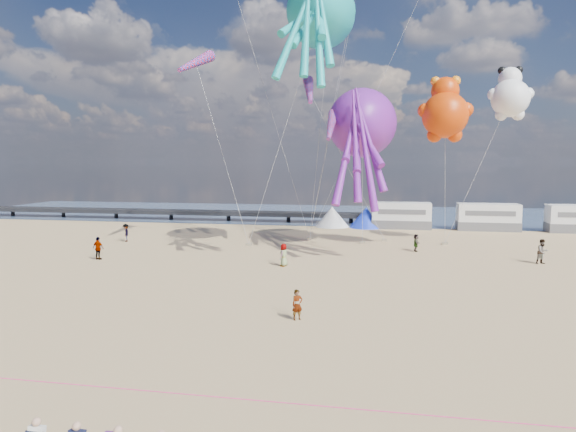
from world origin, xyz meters
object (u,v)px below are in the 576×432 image
object	(u,v)px
tent_white	(332,217)
kite_panda	(510,98)
tent_blue	(366,217)
beachgoer_2	(126,233)
sandbag_e	(310,239)
beachgoer_3	(98,248)
beachgoer_0	(284,255)
motorhome_1	(488,217)
sandbag_b	(362,242)
windsock_mid	(309,91)
motorhome_0	(401,215)
sandbag_d	(384,240)
kite_octopus_teal	(321,13)
windsock_right	(331,126)
beachgoer_1	(542,252)
kite_octopus_purple	(362,123)
sandbag_c	(445,243)
windsock_left	(196,63)
sandbag_a	(249,245)
beachgoer_4	(416,243)
kite_teddy_orange	(445,115)
standing_person	(297,305)

from	to	relation	value
tent_white	kite_panda	bearing A→B (deg)	-34.26
tent_white	tent_blue	distance (m)	4.00
beachgoer_2	sandbag_e	xyz separation A→B (m)	(17.25, 4.42, -0.75)
beachgoer_3	sandbag_e	xyz separation A→B (m)	(14.84, 13.33, -0.79)
beachgoer_0	beachgoer_3	distance (m)	14.81
motorhome_1	beachgoer_0	distance (m)	30.28
motorhome_1	sandbag_b	distance (m)	18.17
tent_white	windsock_mid	world-z (taller)	windsock_mid
motorhome_0	sandbag_d	bearing A→B (deg)	-100.53
motorhome_1	kite_panda	size ratio (longest dim) A/B	1.16
kite_octopus_teal	kite_panda	distance (m)	18.39
windsock_right	beachgoer_1	bearing A→B (deg)	-7.05
tent_blue	windsock_right	size ratio (longest dim) A/B	0.79
beachgoer_1	kite_panda	bearing A→B (deg)	71.56
beachgoer_2	sandbag_e	bearing A→B (deg)	77.00
motorhome_0	kite_octopus_purple	bearing A→B (deg)	-106.99
sandbag_c	windsock_right	distance (m)	15.83
windsock_mid	windsock_left	bearing A→B (deg)	173.34
windsock_right	motorhome_0	bearing A→B (deg)	69.46
sandbag_a	sandbag_b	size ratio (longest dim) A/B	1.00
beachgoer_4	windsock_right	world-z (taller)	windsock_right
beachgoer_2	sandbag_b	xyz separation A→B (m)	(22.48, 2.90, -0.75)
motorhome_0	motorhome_1	size ratio (longest dim) A/B	1.00
kite_teddy_orange	windsock_right	world-z (taller)	kite_teddy_orange
motorhome_0	beachgoer_2	size ratio (longest dim) A/B	3.84
beachgoer_4	sandbag_e	bearing A→B (deg)	57.65
beachgoer_4	windsock_left	world-z (taller)	windsock_left
sandbag_a	sandbag_b	bearing A→B (deg)	17.06
standing_person	sandbag_b	bearing A→B (deg)	51.21
kite_octopus_purple	motorhome_1	bearing A→B (deg)	24.89
sandbag_a	beachgoer_4	bearing A→B (deg)	-1.01
tent_white	sandbag_b	world-z (taller)	tent_white
sandbag_d	kite_teddy_orange	xyz separation A→B (m)	(4.80, -4.71, 11.43)
beachgoer_2	sandbag_b	distance (m)	22.68
sandbag_b	windsock_right	world-z (taller)	windsock_right
beachgoer_0	sandbag_c	size ratio (longest dim) A/B	3.34
beachgoer_0	kite_teddy_orange	world-z (taller)	kite_teddy_orange
beachgoer_1	sandbag_d	bearing A→B (deg)	116.41
beachgoer_1	windsock_right	size ratio (longest dim) A/B	0.37
windsock_mid	windsock_right	bearing A→B (deg)	-60.31
motorhome_0	tent_white	world-z (taller)	motorhome_0
motorhome_1	sandbag_a	bearing A→B (deg)	-147.07
motorhome_0	windsock_mid	xyz separation A→B (m)	(-8.63, -14.94, 12.34)
beachgoer_4	windsock_left	distance (m)	25.11
beachgoer_4	motorhome_0	bearing A→B (deg)	-3.21
beachgoer_4	sandbag_e	size ratio (longest dim) A/B	2.97
sandbag_b	sandbag_c	size ratio (longest dim) A/B	1.00
beachgoer_2	kite_panda	distance (m)	37.47
windsock_right	sandbag_a	bearing A→B (deg)	163.01
kite_panda	beachgoer_0	bearing A→B (deg)	-150.82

